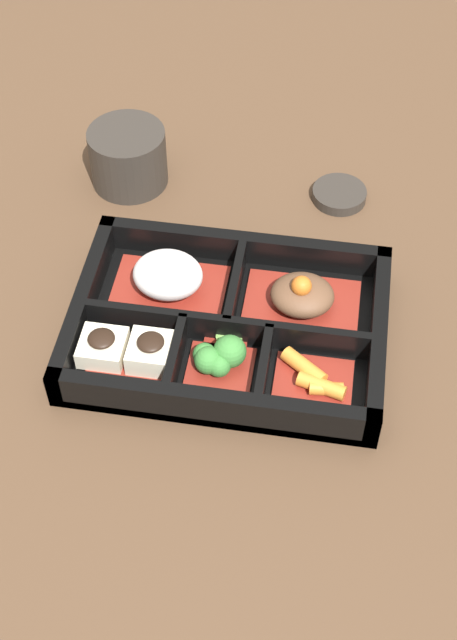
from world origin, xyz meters
The scene contains 11 objects.
ground_plane centered at (0.00, 0.00, 0.00)m, with size 3.00×3.00×0.00m, color #4C3523.
bento_base centered at (0.00, 0.00, 0.01)m, with size 0.29×0.21×0.01m.
bento_rim centered at (0.00, 0.00, 0.02)m, with size 0.29×0.21×0.04m.
bowl_rice centered at (-0.07, 0.04, 0.03)m, with size 0.11×0.08×0.05m.
bowl_stew centered at (0.07, 0.04, 0.03)m, with size 0.11×0.08×0.05m.
bowl_tofu centered at (-0.08, -0.05, 0.02)m, with size 0.09×0.06×0.04m.
bowl_greens centered at (0.00, -0.05, 0.03)m, with size 0.06×0.06×0.04m.
bowl_carrots centered at (0.09, -0.05, 0.02)m, with size 0.07×0.06×0.02m.
bowl_pickles centered at (0.00, -0.01, 0.02)m, with size 0.04×0.03×0.01m.
tea_cup centered at (-0.14, 0.21, 0.03)m, with size 0.08×0.08×0.07m.
sauce_dish centered at (0.09, 0.21, 0.01)m, with size 0.06×0.06×0.01m.
Camera 1 is at (0.08, -0.53, 0.66)m, focal length 50.00 mm.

